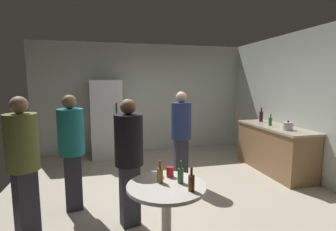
{
  "coord_description": "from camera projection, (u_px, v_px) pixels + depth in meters",
  "views": [
    {
      "loc": [
        -0.91,
        -3.77,
        1.75
      ],
      "look_at": [
        0.12,
        0.43,
        1.18
      ],
      "focal_mm": 26.91,
      "sensor_mm": 36.0,
      "label": 1
    }
  ],
  "objects": [
    {
      "name": "person_in_teal_shirt",
      "position": [
        72.0,
        144.0,
        3.38
      ],
      "size": [
        0.39,
        0.39,
        1.59
      ],
      "rotation": [
        0.0,
        0.0,
        -1.42
      ],
      "color": "#2D2D38",
      "rests_on": "ground_plane"
    },
    {
      "name": "plastic_cup_red",
      "position": [
        170.0,
        172.0,
        2.72
      ],
      "size": [
        0.08,
        0.08,
        0.11
      ],
      "primitive_type": "cylinder",
      "color": "red",
      "rests_on": "foreground_table"
    },
    {
      "name": "wall_back",
      "position": [
        143.0,
        98.0,
        6.43
      ],
      "size": [
        5.32,
        0.06,
        2.7
      ],
      "primitive_type": "cube",
      "color": "beige",
      "rests_on": "ground_plane"
    },
    {
      "name": "beer_bottle_on_counter",
      "position": [
        270.0,
        121.0,
        4.96
      ],
      "size": [
        0.06,
        0.06,
        0.23
      ],
      "color": "#26662D",
      "rests_on": "kitchen_counter"
    },
    {
      "name": "beer_bottle_green",
      "position": [
        181.0,
        175.0,
        2.55
      ],
      "size": [
        0.06,
        0.06,
        0.23
      ],
      "color": "#26662D",
      "rests_on": "foreground_table"
    },
    {
      "name": "beer_bottle_amber",
      "position": [
        160.0,
        174.0,
        2.56
      ],
      "size": [
        0.06,
        0.06,
        0.23
      ],
      "color": "#8C5919",
      "rests_on": "foreground_table"
    },
    {
      "name": "person_in_navy_shirt",
      "position": [
        181.0,
        131.0,
        4.31
      ],
      "size": [
        0.35,
        0.35,
        1.6
      ],
      "rotation": [
        0.0,
        0.0,
        -1.61
      ],
      "color": "#2D2D38",
      "rests_on": "ground_plane"
    },
    {
      "name": "wall_side_right",
      "position": [
        309.0,
        105.0,
        4.52
      ],
      "size": [
        0.06,
        5.2,
        2.7
      ],
      "primitive_type": "cube",
      "color": "beige",
      "rests_on": "ground_plane"
    },
    {
      "name": "kitchen_counter",
      "position": [
        274.0,
        148.0,
        4.97
      ],
      "size": [
        0.64,
        1.76,
        0.9
      ],
      "color": "olive",
      "rests_on": "ground_plane"
    },
    {
      "name": "beer_bottle_brown",
      "position": [
        191.0,
        182.0,
        2.36
      ],
      "size": [
        0.06,
        0.06,
        0.23
      ],
      "color": "#593314",
      "rests_on": "foreground_table"
    },
    {
      "name": "person_in_black_shirt",
      "position": [
        129.0,
        153.0,
        3.0
      ],
      "size": [
        0.41,
        0.41,
        1.56
      ],
      "rotation": [
        0.0,
        0.0,
        -1.33
      ],
      "color": "#2D2D38",
      "rests_on": "ground_plane"
    },
    {
      "name": "wine_bottle_on_counter",
      "position": [
        261.0,
        116.0,
        5.44
      ],
      "size": [
        0.08,
        0.08,
        0.31
      ],
      "color": "#3F141E",
      "rests_on": "kitchen_counter"
    },
    {
      "name": "kettle",
      "position": [
        288.0,
        126.0,
        4.5
      ],
      "size": [
        0.24,
        0.17,
        0.18
      ],
      "color": "#B2B2B7",
      "rests_on": "kitchen_counter"
    },
    {
      "name": "refrigerator",
      "position": [
        107.0,
        119.0,
        5.86
      ],
      "size": [
        0.7,
        0.68,
        1.8
      ],
      "color": "silver",
      "rests_on": "ground_plane"
    },
    {
      "name": "ground_plane",
      "position": [
        167.0,
        194.0,
        4.08
      ],
      "size": [
        5.2,
        5.2,
        0.1
      ],
      "primitive_type": "cube",
      "color": "#B2A893"
    },
    {
      "name": "person_in_olive_shirt",
      "position": [
        23.0,
        157.0,
        2.76
      ],
      "size": [
        0.48,
        0.48,
        1.6
      ],
      "rotation": [
        0.0,
        0.0,
        -0.86
      ],
      "color": "#2D2D38",
      "rests_on": "ground_plane"
    },
    {
      "name": "foreground_table",
      "position": [
        166.0,
        195.0,
        2.53
      ],
      "size": [
        0.8,
        0.8,
        0.73
      ],
      "color": "beige",
      "rests_on": "ground_plane"
    }
  ]
}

